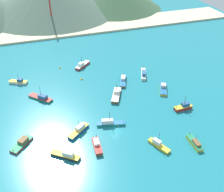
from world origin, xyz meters
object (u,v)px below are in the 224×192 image
(fishing_boat_3, at_px, (97,146))
(fishing_boat_6, at_px, (66,155))
(fishing_boat_0, at_px, (82,65))
(fishing_boat_8, at_px, (163,88))
(fishing_boat_9, at_px, (184,107))
(fishing_boat_1, at_px, (144,74))
(buoy_1, at_px, (60,68))
(fishing_boat_13, at_px, (123,80))
(radio_tower, at_px, (50,9))
(fishing_boat_7, at_px, (41,98))
(fishing_boat_5, at_px, (158,145))
(fishing_boat_14, at_px, (19,82))
(fishing_boat_4, at_px, (22,143))
(fishing_boat_2, at_px, (79,130))
(fishing_boat_10, at_px, (116,95))
(fishing_boat_12, at_px, (110,123))
(fishing_boat_11, at_px, (195,143))
(buoy_0, at_px, (82,79))

(fishing_boat_3, distance_m, fishing_boat_6, 10.66)
(fishing_boat_0, height_order, fishing_boat_8, fishing_boat_0)
(fishing_boat_3, relative_size, fishing_boat_9, 1.04)
(fishing_boat_1, bearing_deg, buoy_1, 151.40)
(fishing_boat_13, relative_size, radio_tower, 0.41)
(fishing_boat_1, distance_m, fishing_boat_9, 29.62)
(fishing_boat_7, height_order, fishing_boat_13, fishing_boat_7)
(fishing_boat_8, xyz_separation_m, buoy_1, (-41.00, 34.86, -0.64))
(fishing_boat_13, bearing_deg, fishing_boat_3, -122.07)
(fishing_boat_5, bearing_deg, fishing_boat_14, 127.92)
(fishing_boat_7, distance_m, radio_tower, 84.03)
(fishing_boat_4, relative_size, fishing_boat_6, 0.89)
(fishing_boat_6, bearing_deg, radio_tower, 84.53)
(fishing_boat_2, height_order, fishing_boat_9, fishing_boat_9)
(fishing_boat_1, relative_size, fishing_boat_3, 1.33)
(fishing_boat_9, relative_size, fishing_boat_13, 0.70)
(fishing_boat_1, xyz_separation_m, fishing_boat_10, (-18.37, -12.50, -0.08))
(fishing_boat_0, relative_size, fishing_boat_4, 1.09)
(fishing_boat_9, relative_size, buoy_1, 7.55)
(fishing_boat_8, bearing_deg, fishing_boat_13, 140.65)
(buoy_1, bearing_deg, fishing_boat_13, -40.93)
(fishing_boat_3, relative_size, fishing_boat_12, 0.73)
(fishing_boat_3, height_order, fishing_boat_4, fishing_boat_3)
(fishing_boat_3, bearing_deg, fishing_boat_13, 57.93)
(fishing_boat_0, distance_m, fishing_boat_2, 49.04)
(fishing_boat_3, xyz_separation_m, buoy_1, (-3.38, 59.18, -0.74))
(fishing_boat_2, relative_size, fishing_boat_10, 0.81)
(fishing_boat_9, bearing_deg, fishing_boat_8, 95.04)
(fishing_boat_8, relative_size, fishing_boat_11, 1.29)
(fishing_boat_7, bearing_deg, fishing_boat_1, 4.98)
(fishing_boat_1, height_order, fishing_boat_3, fishing_boat_3)
(fishing_boat_8, distance_m, fishing_boat_12, 33.45)
(fishing_boat_9, bearing_deg, buoy_1, 130.36)
(fishing_boat_12, xyz_separation_m, buoy_1, (-10.97, 49.59, -0.73))
(fishing_boat_0, height_order, fishing_boat_5, fishing_boat_5)
(fishing_boat_7, relative_size, radio_tower, 0.37)
(fishing_boat_13, bearing_deg, radio_tower, 105.67)
(fishing_boat_4, bearing_deg, fishing_boat_2, 0.12)
(fishing_boat_10, distance_m, radio_tower, 91.91)
(buoy_0, bearing_deg, fishing_boat_11, -62.91)
(fishing_boat_3, xyz_separation_m, buoy_0, (4.71, 44.54, -0.73))
(buoy_0, bearing_deg, fishing_boat_1, -11.29)
(fishing_boat_1, distance_m, fishing_boat_8, 14.69)
(fishing_boat_2, bearing_deg, fishing_boat_1, 37.27)
(fishing_boat_12, distance_m, fishing_boat_14, 51.66)
(fishing_boat_11, bearing_deg, fishing_boat_1, 87.43)
(fishing_boat_3, bearing_deg, fishing_boat_14, 115.43)
(fishing_boat_10, height_order, fishing_boat_12, fishing_boat_12)
(fishing_boat_4, xyz_separation_m, fishing_boat_7, (8.80, 25.00, 0.13))
(fishing_boat_5, distance_m, buoy_0, 52.79)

